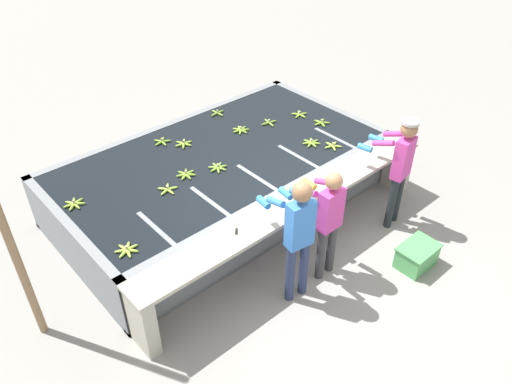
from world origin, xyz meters
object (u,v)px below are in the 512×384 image
worker_1 (327,216)px  banana_bunch_floating_6 (269,123)px  worker_0 (298,230)px  banana_bunch_floating_7 (300,114)px  worker_2 (400,163)px  banana_bunch_floating_8 (127,250)px  banana_bunch_floating_1 (218,167)px  banana_bunch_floating_5 (217,113)px  banana_bunch_floating_11 (321,123)px  banana_bunch_floating_12 (162,142)px  banana_bunch_floating_9 (333,146)px  banana_bunch_floating_10 (184,144)px  banana_bunch_floating_13 (74,204)px  crate (417,256)px  banana_bunch_floating_0 (168,189)px  support_post_left (3,225)px  banana_bunch_floating_4 (241,130)px  banana_bunch_floating_3 (311,143)px  knife_0 (237,227)px  banana_bunch_floating_2 (186,174)px

worker_1 → banana_bunch_floating_6: worker_1 is taller
worker_0 → banana_bunch_floating_7: (2.26, 2.17, -0.15)m
worker_2 → banana_bunch_floating_8: size_ratio=6.02×
banana_bunch_floating_1 → banana_bunch_floating_5: size_ratio=0.99×
banana_bunch_floating_11 → worker_1: bearing=-136.1°
worker_2 → banana_bunch_floating_12: worker_2 is taller
banana_bunch_floating_9 → banana_bunch_floating_10: (-1.63, 1.54, -0.00)m
worker_0 → banana_bunch_floating_13: worker_0 is taller
worker_1 → crate: worker_1 is taller
banana_bunch_floating_0 → crate: 3.41m
worker_1 → banana_bunch_floating_8: 2.39m
crate → support_post_left: support_post_left is taller
banana_bunch_floating_11 → support_post_left: (-4.90, -0.20, 0.72)m
banana_bunch_floating_6 → banana_bunch_floating_12: size_ratio=1.02×
banana_bunch_floating_6 → worker_2: bearing=-80.9°
banana_bunch_floating_4 → banana_bunch_floating_6: same height
banana_bunch_floating_3 → knife_0: 2.24m
banana_bunch_floating_9 → worker_1: bearing=-141.0°
banana_bunch_floating_13 → banana_bunch_floating_9: bearing=-19.3°
banana_bunch_floating_2 → banana_bunch_floating_5: bearing=38.4°
banana_bunch_floating_1 → banana_bunch_floating_11: 2.06m
banana_bunch_floating_7 → banana_bunch_floating_8: same height
banana_bunch_floating_0 → banana_bunch_floating_13: (-1.06, 0.52, -0.00)m
banana_bunch_floating_2 → knife_0: banana_bunch_floating_2 is taller
support_post_left → banana_bunch_floating_13: bearing=40.9°
banana_bunch_floating_7 → banana_bunch_floating_9: same height
crate → banana_bunch_floating_10: bearing=110.8°
banana_bunch_floating_0 → banana_bunch_floating_7: size_ratio=1.00×
banana_bunch_floating_4 → banana_bunch_floating_10: size_ratio=0.99×
banana_bunch_floating_12 → banana_bunch_floating_8: bearing=-132.4°
banana_bunch_floating_0 → knife_0: size_ratio=1.00×
worker_2 → banana_bunch_floating_3: size_ratio=6.03×
worker_1 → banana_bunch_floating_2: worker_1 is taller
banana_bunch_floating_6 → crate: banana_bunch_floating_6 is taller
worker_2 → banana_bunch_floating_5: worker_2 is taller
banana_bunch_floating_7 → knife_0: (-2.63, -1.52, -0.01)m
banana_bunch_floating_5 → banana_bunch_floating_8: (-2.82, -1.94, -0.00)m
banana_bunch_floating_2 → banana_bunch_floating_3: same height
banana_bunch_floating_0 → banana_bunch_floating_6: size_ratio=0.99×
banana_bunch_floating_2 → banana_bunch_floating_13: 1.50m
worker_2 → crate: (-0.48, -0.78, -0.87)m
crate → banana_bunch_floating_7: bearing=76.5°
banana_bunch_floating_5 → support_post_left: (-3.85, -1.58, 0.72)m
banana_bunch_floating_5 → crate: size_ratio=0.51×
banana_bunch_floating_5 → banana_bunch_floating_2: bearing=-141.6°
banana_bunch_floating_12 → banana_bunch_floating_11: bearing=-28.1°
worker_0 → banana_bunch_floating_3: 2.24m
banana_bunch_floating_11 → banana_bunch_floating_12: (-2.25, 1.20, 0.00)m
worker_0 → banana_bunch_floating_4: worker_0 is taller
banana_bunch_floating_2 → banana_bunch_floating_7: bearing=4.7°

